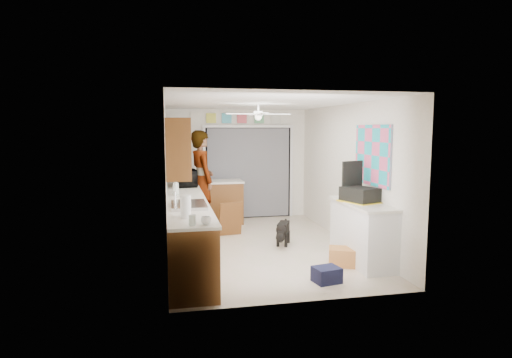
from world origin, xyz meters
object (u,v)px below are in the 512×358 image
navy_crate (327,275)px  cardboard_box (343,257)px  dog (283,232)px  microwave (186,178)px  suitcase (360,195)px  paper_towel_roll (186,207)px  soap_bottle (176,186)px  cup (206,221)px  man (202,180)px

navy_crate → cardboard_box: bearing=50.8°
dog → microwave: bearing=168.7°
dog → suitcase: bearing=-27.3°
dog → paper_towel_roll: bearing=-109.6°
microwave → navy_crate: (1.73, -3.15, -1.00)m
paper_towel_roll → suitcase: (2.69, 0.68, -0.03)m
soap_bottle → navy_crate: 3.00m
soap_bottle → suitcase: bearing=-24.6°
microwave → navy_crate: microwave is taller
soap_bottle → paper_towel_roll: (0.09, -1.95, -0.00)m
navy_crate → dog: 1.95m
microwave → cardboard_box: bearing=-144.0°
microwave → paper_towel_roll: bearing=172.0°
cup → suitcase: (2.47, 1.11, 0.06)m
suitcase → navy_crate: suitcase is taller
paper_towel_roll → man: bearing=82.1°
navy_crate → cup: bearing=-169.0°
soap_bottle → navy_crate: soap_bottle is taller
cup → cardboard_box: 2.50m
cardboard_box → soap_bottle: bearing=149.6°
soap_bottle → dog: size_ratio=0.51×
microwave → soap_bottle: microwave is taller
navy_crate → dog: size_ratio=0.59×
cup → man: (0.25, 3.80, 0.03)m
soap_bottle → dog: 2.06m
man → dog: man is taller
paper_towel_roll → cardboard_box: 2.60m
paper_towel_roll → cardboard_box: bearing=12.0°
microwave → cup: bearing=175.9°
cup → microwave: bearing=91.4°
suitcase → dog: size_ratio=0.90×
paper_towel_roll → dog: bearing=45.7°
microwave → paper_towel_roll: size_ratio=1.99×
cardboard_box → navy_crate: cardboard_box is taller
navy_crate → paper_towel_roll: bearing=176.4°
cardboard_box → dog: (-0.58, 1.33, 0.09)m
navy_crate → dog: dog is taller
microwave → navy_crate: 3.73m
suitcase → cup: bearing=-175.6°
navy_crate → soap_bottle: bearing=133.3°
paper_towel_roll → cup: bearing=-63.6°
microwave → suitcase: 3.47m
man → paper_towel_roll: bearing=156.6°
suitcase → man: (-2.22, 2.69, -0.03)m
suitcase → dog: 1.68m
cup → paper_towel_roll: bearing=116.4°
cup → navy_crate: bearing=11.0°
suitcase → paper_towel_roll: bearing=174.3°
paper_towel_roll → navy_crate: bearing=-3.6°
man → dog: 2.17m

